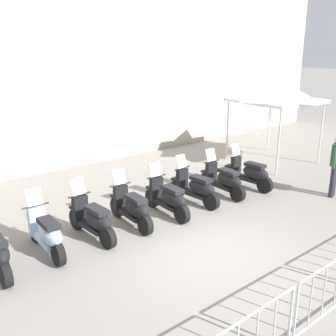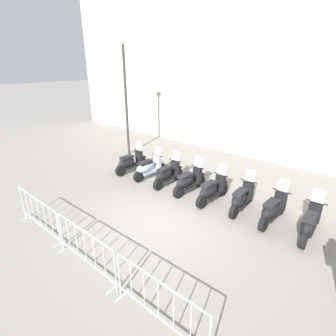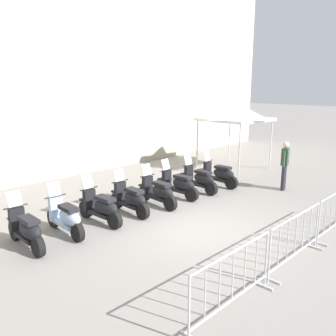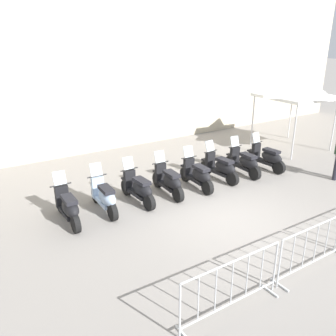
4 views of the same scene
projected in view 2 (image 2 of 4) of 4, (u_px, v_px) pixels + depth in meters
ground_plane at (161, 222)px, 8.15m from camera, size 120.00×120.00×0.00m
building_facade at (285, 40)px, 12.14m from camera, size 28.09×3.92×10.81m
motorcycle_0 at (130, 163)px, 11.60m from camera, size 0.56×1.72×1.24m
motorcycle_1 at (148, 168)px, 11.03m from camera, size 0.56×1.72×1.24m
motorcycle_2 at (167, 174)px, 10.39m from camera, size 0.58×1.73×1.24m
motorcycle_3 at (188, 181)px, 9.78m from camera, size 0.56×1.72×1.24m
motorcycle_4 at (212, 190)px, 9.11m from camera, size 0.56×1.72×1.24m
motorcycle_5 at (241, 199)px, 8.57m from camera, size 0.59×1.72×1.24m
motorcycle_6 at (273, 210)px, 7.92m from camera, size 0.56×1.72×1.24m
motorcycle_7 at (310, 224)px, 7.25m from camera, size 0.58×1.72×1.24m
barrier_segment_0 at (39, 215)px, 7.51m from camera, size 2.17×0.55×1.07m
barrier_segment_1 at (86, 250)px, 6.14m from camera, size 2.17×0.55×1.07m
barrier_segment_2 at (158, 303)px, 4.78m from camera, size 2.17×0.55×1.07m
street_lamp at (125, 88)px, 12.90m from camera, size 0.36×0.36×5.47m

